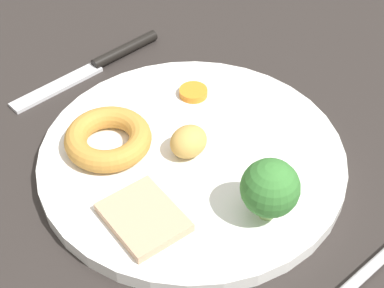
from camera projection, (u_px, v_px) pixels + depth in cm
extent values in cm
cube|color=#2B2623|center=(231.00, 182.00, 52.68)|extent=(120.00, 84.00, 3.60)
cylinder|color=white|center=(192.00, 158.00, 51.44)|extent=(27.35, 27.35, 1.40)
cube|color=tan|center=(140.00, 215.00, 45.34)|extent=(7.06, 5.92, 0.80)
torus|color=#C68938|center=(108.00, 139.00, 50.75)|extent=(7.77, 7.77, 2.01)
ellipsoid|color=tan|center=(189.00, 141.00, 49.98)|extent=(3.32, 3.77, 2.70)
cylinder|color=orange|center=(193.00, 92.00, 56.47)|extent=(2.80, 2.80, 0.69)
cylinder|color=#8CB766|center=(267.00, 208.00, 45.28)|extent=(1.26, 1.26, 1.60)
sphere|color=#387A33|center=(270.00, 188.00, 43.60)|extent=(4.65, 4.65, 4.65)
cylinder|color=silver|center=(371.00, 268.00, 43.38)|extent=(1.32, 9.53, 0.90)
cylinder|color=black|center=(125.00, 49.00, 63.74)|extent=(1.24, 8.51, 1.20)
cube|color=silver|center=(57.00, 87.00, 59.60)|extent=(1.75, 10.51, 0.40)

